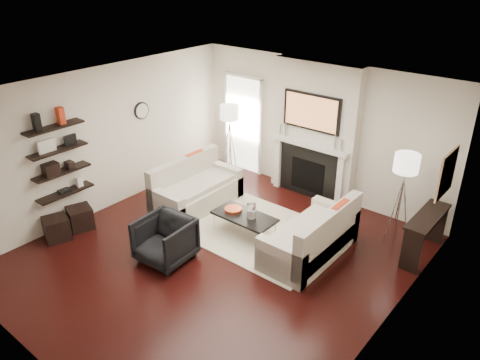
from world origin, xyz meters
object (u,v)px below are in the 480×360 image
Objects in this scene: armchair at (165,238)px; ottoman_near at (80,218)px; loveseat_left_base at (197,196)px; lamp_left_shade at (229,112)px; loveseat_right_base at (309,244)px; coffee_table at (244,216)px; lamp_right_shade at (407,163)px.

armchair is 2.01× the size of ottoman_near.
lamp_left_shade is at bearing 106.31° from loveseat_left_base.
coffee_table is at bearing -168.51° from loveseat_right_base.
loveseat_left_base is at bearing 114.07° from armchair.
loveseat_right_base is 1.20m from coffee_table.
coffee_table is 2.75× the size of lamp_right_shade.
loveseat_left_base is 1.64× the size of coffee_table.
lamp_right_shade reaches higher than loveseat_left_base.
loveseat_right_base is 4.50× the size of lamp_left_shade.
loveseat_left_base is 1.44m from coffee_table.
loveseat_right_base is at bearing -27.03° from lamp_left_shade.
ottoman_near is (-1.91, -0.30, -0.20)m from armchair.
armchair is 4.02m from lamp_right_shade.
armchair is at bearing -137.22° from loveseat_right_base.
lamp_left_shade is at bearing 108.69° from armchair.
loveseat_right_base is at bearing 27.38° from ottoman_near.
armchair is at bearing -67.33° from lamp_left_shade.
lamp_left_shade is at bearing 136.11° from coffee_table.
armchair is at bearing -111.94° from coffee_table.
lamp_left_shade reaches higher than coffee_table.
loveseat_left_base is 1.98m from lamp_left_shade.
loveseat_right_base is at bearing -124.81° from lamp_right_shade.
ottoman_near is (-3.61, -1.87, -0.01)m from loveseat_right_base.
lamp_right_shade is at bearing 20.09° from loveseat_left_base.
coffee_table is at bearing -11.23° from loveseat_left_base.
lamp_left_shade reaches higher than armchair.
coffee_table is 2.79m from lamp_right_shade.
loveseat_left_base is at bearing 168.77° from coffee_table.
ottoman_near is (-4.52, -3.18, -1.25)m from lamp_right_shade.
loveseat_left_base is 4.50× the size of lamp_left_shade.
ottoman_near is at bearing -146.30° from coffee_table.
loveseat_left_base is 2.18m from ottoman_near.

